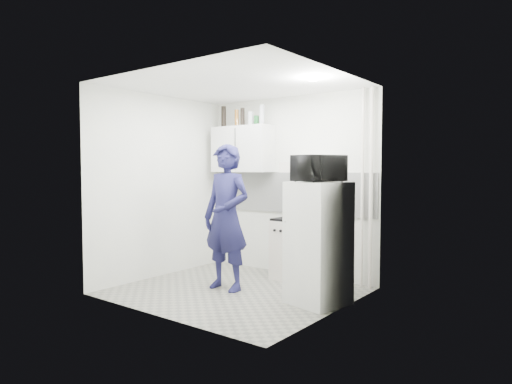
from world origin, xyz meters
The scene contains 23 objects.
floor centered at (0.00, 0.00, 0.00)m, with size 2.80×2.80×0.00m, color gray.
ceiling centered at (0.00, 0.00, 2.60)m, with size 2.80×2.80×0.00m, color white.
wall_back centered at (0.00, 1.25, 1.30)m, with size 2.80×2.80×0.00m, color silver.
wall_left centered at (-1.40, 0.00, 1.30)m, with size 2.60×2.60×0.00m, color silver.
wall_right centered at (1.40, 0.00, 1.30)m, with size 2.60×2.60×0.00m, color silver.
person centered at (-0.15, 0.00, 0.93)m, with size 0.68×0.45×1.87m, color #191842.
stove centered at (0.24, 1.00, 0.41)m, with size 0.52×0.52×0.83m, color silver.
fridge centered at (1.10, 0.17, 0.70)m, with size 0.58×0.58×1.40m, color silver.
stove_top centered at (0.24, 1.00, 0.84)m, with size 0.50×0.50×0.03m, color black.
saucepan centered at (0.17, 1.02, 0.90)m, with size 0.17×0.17×0.09m, color silver.
microwave centered at (1.10, 0.17, 1.55)m, with size 0.37×0.55×0.30m, color black.
bottle_a centered at (-1.13, 1.07, 2.37)m, with size 0.08×0.08×0.33m, color black.
bottle_c centered at (-0.87, 1.07, 2.33)m, with size 0.06×0.06×0.26m, color brown.
bottle_d centered at (-0.75, 1.07, 2.34)m, with size 0.06×0.06×0.28m, color black.
canister_a centered at (-0.59, 1.07, 2.30)m, with size 0.08×0.08×0.21m, color #B2B7BC.
canister_b centered at (-0.48, 1.07, 2.27)m, with size 0.08×0.08×0.14m, color #144C1E.
bottle_e centered at (-0.38, 1.07, 2.35)m, with size 0.07×0.07×0.29m, color #B2B7BC.
upper_cabinet centered at (-0.75, 1.07, 1.85)m, with size 1.00×0.35×0.70m, color silver.
range_hood centered at (0.45, 1.00, 1.57)m, with size 0.60×0.50×0.14m, color silver.
backsplash centered at (0.00, 1.24, 1.20)m, with size 2.74×0.03×0.60m, color white.
pipe_a centered at (1.30, 1.17, 1.30)m, with size 0.05×0.05×2.60m, color silver.
pipe_b centered at (1.18, 1.17, 1.30)m, with size 0.04×0.04×2.60m, color silver.
ceiling_spot_fixture centered at (1.00, 0.20, 2.57)m, with size 0.10×0.10×0.02m, color white.
Camera 1 is at (3.68, -4.38, 1.56)m, focal length 32.00 mm.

